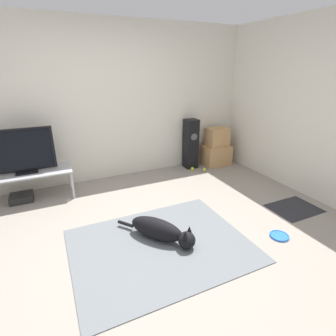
{
  "coord_description": "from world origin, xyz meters",
  "views": [
    {
      "loc": [
        -0.87,
        -2.27,
        1.85
      ],
      "look_at": [
        0.65,
        0.97,
        0.45
      ],
      "focal_mm": 28.0,
      "sensor_mm": 36.0,
      "label": 1
    }
  ],
  "objects": [
    {
      "name": "ground_plane",
      "position": [
        0.0,
        0.0,
        0.0
      ],
      "size": [
        12.0,
        12.0,
        0.0
      ],
      "primitive_type": "plane",
      "color": "gray"
    },
    {
      "name": "wall_back",
      "position": [
        0.0,
        2.1,
        1.27
      ],
      "size": [
        8.0,
        0.06,
        2.55
      ],
      "color": "beige",
      "rests_on": "ground_plane"
    },
    {
      "name": "wall_right",
      "position": [
        2.6,
        0.0,
        1.27
      ],
      "size": [
        0.06,
        8.0,
        2.55
      ],
      "color": "beige",
      "rests_on": "ground_plane"
    },
    {
      "name": "area_rug",
      "position": [
        0.07,
        -0.09,
        0.01
      ],
      "size": [
        1.9,
        1.48,
        0.01
      ],
      "color": "slate",
      "rests_on": "ground_plane"
    },
    {
      "name": "dog",
      "position": [
        0.11,
        0.0,
        0.13
      ],
      "size": [
        0.66,
        0.84,
        0.25
      ],
      "color": "black",
      "rests_on": "area_rug"
    },
    {
      "name": "frisbee",
      "position": [
        1.38,
        -0.52,
        0.01
      ],
      "size": [
        0.22,
        0.22,
        0.03
      ],
      "color": "blue",
      "rests_on": "ground_plane"
    },
    {
      "name": "cardboard_box_lower",
      "position": [
        2.1,
        1.8,
        0.19
      ],
      "size": [
        0.52,
        0.37,
        0.39
      ],
      "color": "tan",
      "rests_on": "ground_plane"
    },
    {
      "name": "cardboard_box_upper",
      "position": [
        2.1,
        1.81,
        0.56
      ],
      "size": [
        0.41,
        0.29,
        0.35
      ],
      "color": "tan",
      "rests_on": "cardboard_box_lower"
    },
    {
      "name": "floor_speaker",
      "position": [
        1.56,
        1.9,
        0.47
      ],
      "size": [
        0.23,
        0.24,
        0.93
      ],
      "color": "black",
      "rests_on": "ground_plane"
    },
    {
      "name": "tv_stand",
      "position": [
        -1.22,
        1.71,
        0.39
      ],
      "size": [
        1.18,
        0.5,
        0.43
      ],
      "color": "#A8A8AD",
      "rests_on": "ground_plane"
    },
    {
      "name": "tv",
      "position": [
        -1.22,
        1.71,
        0.75
      ],
      "size": [
        0.81,
        0.2,
        0.64
      ],
      "color": "black",
      "rests_on": "tv_stand"
    },
    {
      "name": "tennis_ball_by_boxes",
      "position": [
        1.51,
        1.71,
        0.03
      ],
      "size": [
        0.07,
        0.07,
        0.07
      ],
      "color": "#C6E033",
      "rests_on": "ground_plane"
    },
    {
      "name": "tennis_ball_near_speaker",
      "position": [
        1.69,
        1.57,
        0.03
      ],
      "size": [
        0.07,
        0.07,
        0.07
      ],
      "color": "#C6E033",
      "rests_on": "ground_plane"
    },
    {
      "name": "game_console",
      "position": [
        -1.37,
        1.74,
        0.05
      ],
      "size": [
        0.31,
        0.29,
        0.1
      ],
      "color": "black",
      "rests_on": "ground_plane"
    },
    {
      "name": "door_mat",
      "position": [
        2.07,
        -0.13,
        0.0
      ],
      "size": [
        0.66,
        0.51,
        0.01
      ],
      "color": "#28282D",
      "rests_on": "ground_plane"
    }
  ]
}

